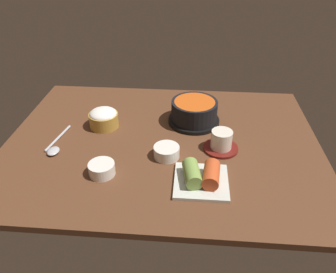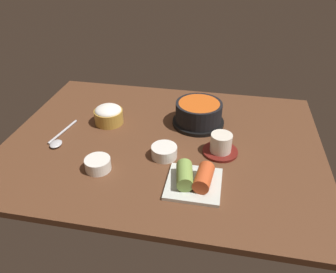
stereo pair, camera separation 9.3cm
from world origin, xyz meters
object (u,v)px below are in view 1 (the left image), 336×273
(tea_cup_with_saucer, at_px, (221,142))
(spoon, at_px, (55,147))
(stone_pot, at_px, (194,112))
(kimchi_plate, at_px, (201,177))
(side_bowl_near, at_px, (102,169))
(rice_bowl, at_px, (104,118))
(banchan_cup_center, at_px, (167,151))

(tea_cup_with_saucer, height_order, spoon, tea_cup_with_saucer)
(stone_pot, distance_m, kimchi_plate, 0.32)
(tea_cup_with_saucer, relative_size, side_bowl_near, 1.46)
(spoon, bearing_deg, side_bowl_near, -31.36)
(side_bowl_near, bearing_deg, rice_bowl, 102.52)
(banchan_cup_center, bearing_deg, rice_bowl, 145.61)
(kimchi_plate, distance_m, spoon, 0.47)
(side_bowl_near, bearing_deg, banchan_cup_center, 28.71)
(kimchi_plate, height_order, side_bowl_near, kimchi_plate)
(stone_pot, distance_m, tea_cup_with_saucer, 0.18)
(stone_pot, distance_m, banchan_cup_center, 0.22)
(side_bowl_near, height_order, spoon, side_bowl_near)
(tea_cup_with_saucer, distance_m, kimchi_plate, 0.17)
(banchan_cup_center, height_order, spoon, banchan_cup_center)
(banchan_cup_center, relative_size, side_bowl_near, 1.05)
(spoon, bearing_deg, tea_cup_with_saucer, 4.23)
(stone_pot, xyz_separation_m, banchan_cup_center, (-0.08, -0.21, -0.02))
(rice_bowl, relative_size, side_bowl_near, 1.34)
(banchan_cup_center, distance_m, kimchi_plate, 0.15)
(kimchi_plate, height_order, spoon, kimchi_plate)
(spoon, bearing_deg, kimchi_plate, -15.34)
(tea_cup_with_saucer, height_order, kimchi_plate, tea_cup_with_saucer)
(tea_cup_with_saucer, xyz_separation_m, side_bowl_near, (-0.34, -0.15, -0.01))
(banchan_cup_center, bearing_deg, stone_pot, 69.41)
(banchan_cup_center, bearing_deg, spoon, 177.78)
(banchan_cup_center, xyz_separation_m, spoon, (-0.35, 0.01, -0.01))
(rice_bowl, bearing_deg, tea_cup_with_saucer, -14.94)
(stone_pot, bearing_deg, side_bowl_near, -129.63)
(rice_bowl, xyz_separation_m, banchan_cup_center, (0.23, -0.16, -0.01))
(kimchi_plate, xyz_separation_m, side_bowl_near, (-0.28, 0.02, -0.00))
(banchan_cup_center, relative_size, kimchi_plate, 0.53)
(tea_cup_with_saucer, bearing_deg, rice_bowl, 165.06)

